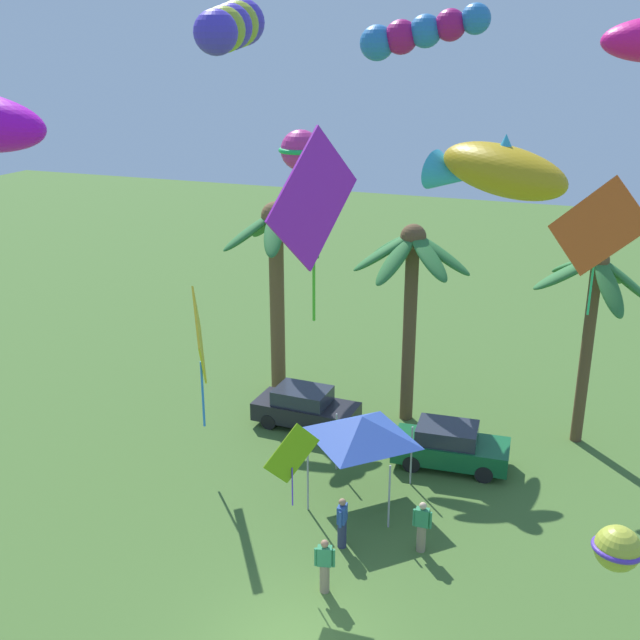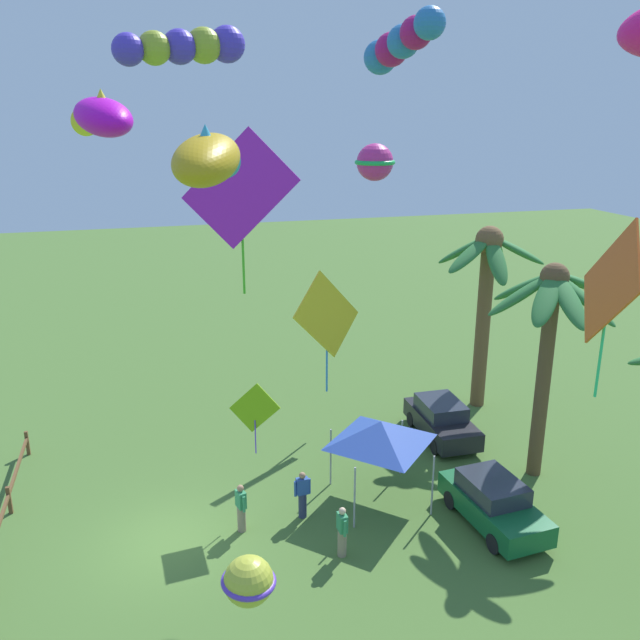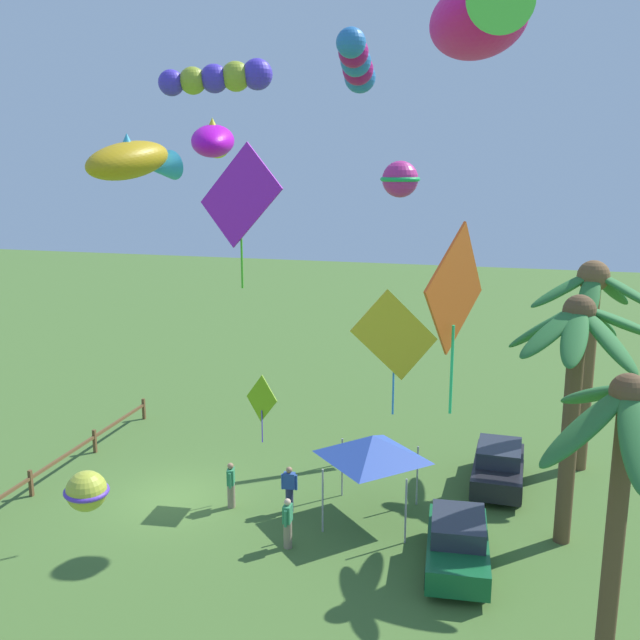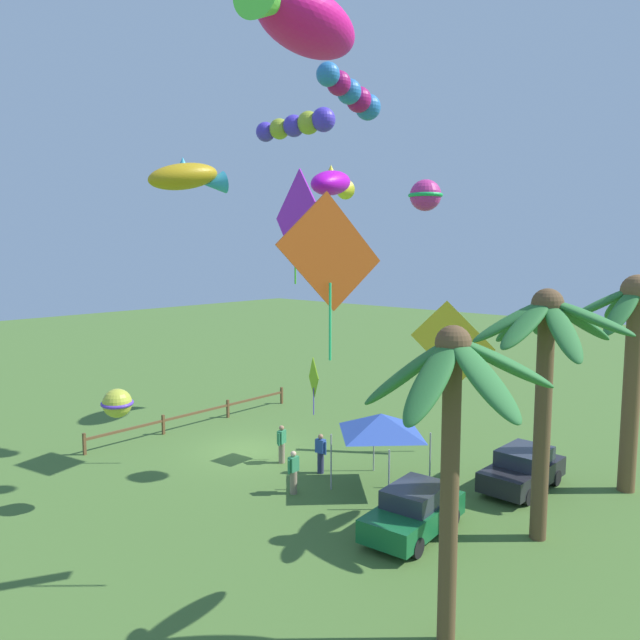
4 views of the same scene
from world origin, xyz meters
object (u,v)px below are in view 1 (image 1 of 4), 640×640
(kite_diamond_2, at_px, (200,339))
(kite_diamond_7, at_px, (598,228))
(palm_tree_1, at_px, (276,256))
(kite_fish_8, at_px, (496,170))
(parked_car_1, at_px, (450,446))
(palm_tree_2, at_px, (412,272))
(parked_car_0, at_px, (305,408))
(spectator_0, at_px, (422,526))
(spectator_2, at_px, (325,565))
(kite_ball_5, at_px, (617,548))
(palm_tree_0, at_px, (594,296))
(spectator_1, at_px, (342,522))
(kite_diamond_1, at_px, (292,455))
(kite_tube_10, at_px, (419,33))
(kite_ball_6, at_px, (301,150))
(kite_tube_9, at_px, (232,26))
(kite_diamond_0, at_px, (314,202))
(festival_tent, at_px, (362,427))

(kite_diamond_2, bearing_deg, kite_diamond_7, 15.02)
(palm_tree_1, bearing_deg, kite_fish_8, -50.52)
(palm_tree_1, bearing_deg, parked_car_1, -25.43)
(palm_tree_2, relative_size, parked_car_1, 1.91)
(kite_diamond_2, distance_m, kite_diamond_7, 12.63)
(parked_car_0, distance_m, spectator_0, 8.47)
(spectator_2, xyz_separation_m, kite_ball_5, (6.86, -0.82, 2.89))
(palm_tree_0, xyz_separation_m, parked_car_1, (-4.00, -3.53, -4.79))
(parked_car_1, distance_m, kite_fish_8, 13.76)
(spectator_1, relative_size, kite_diamond_1, 0.65)
(spectator_0, bearing_deg, palm_tree_0, 66.28)
(palm_tree_2, distance_m, kite_tube_10, 10.31)
(palm_tree_1, xyz_separation_m, spectator_2, (6.42, -11.49, -4.93))
(kite_diamond_1, bearing_deg, parked_car_0, 109.74)
(palm_tree_0, xyz_separation_m, spectator_2, (-5.71, -11.15, -4.73))
(spectator_0, relative_size, kite_tube_10, 0.49)
(parked_car_1, height_order, kite_ball_6, kite_ball_6)
(kite_diamond_7, bearing_deg, kite_tube_9, -131.77)
(kite_fish_8, bearing_deg, kite_tube_10, 119.06)
(parked_car_0, relative_size, spectator_0, 2.47)
(palm_tree_2, xyz_separation_m, kite_diamond_7, (6.22, -3.06, 2.76))
(spectator_0, relative_size, kite_ball_6, 0.97)
(kite_diamond_7, bearing_deg, kite_tube_10, -145.89)
(palm_tree_0, xyz_separation_m, kite_ball_5, (1.15, -11.97, -1.84))
(palm_tree_1, height_order, kite_tube_9, kite_tube_9)
(kite_diamond_7, bearing_deg, palm_tree_0, 88.52)
(palm_tree_2, xyz_separation_m, kite_diamond_1, (-0.59, -9.90, -2.43))
(spectator_1, distance_m, kite_tube_9, 13.55)
(palm_tree_0, height_order, parked_car_1, palm_tree_0)
(palm_tree_0, bearing_deg, kite_diamond_2, -150.15)
(kite_diamond_7, bearing_deg, kite_fish_8, -102.49)
(kite_diamond_1, distance_m, kite_tube_10, 11.28)
(kite_diamond_2, bearing_deg, parked_car_1, 22.47)
(kite_diamond_2, bearing_deg, palm_tree_2, 48.88)
(palm_tree_1, distance_m, kite_diamond_1, 12.19)
(palm_tree_0, height_order, parked_car_0, palm_tree_0)
(spectator_0, bearing_deg, kite_diamond_0, -137.35)
(spectator_1, bearing_deg, kite_diamond_1, -127.58)
(kite_tube_9, bearing_deg, kite_ball_5, -0.61)
(kite_tube_9, bearing_deg, palm_tree_0, 57.78)
(palm_tree_1, bearing_deg, kite_diamond_0, -61.67)
(spectator_2, bearing_deg, parked_car_0, 115.09)
(kite_tube_9, bearing_deg, parked_car_0, 103.56)
(parked_car_1, height_order, festival_tent, festival_tent)
(kite_ball_5, bearing_deg, kite_ball_6, 148.38)
(kite_diamond_1, bearing_deg, kite_diamond_2, 142.11)
(kite_ball_6, distance_m, kite_diamond_7, 8.91)
(kite_tube_9, bearing_deg, spectator_2, 22.29)
(parked_car_1, distance_m, kite_ball_5, 10.32)
(kite_diamond_2, distance_m, kite_fish_8, 12.92)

